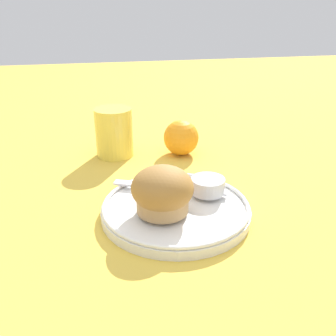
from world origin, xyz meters
The scene contains 8 objects.
ground_plane centered at (0.00, 0.00, 0.00)m, with size 3.00×3.00×0.00m, color gold.
plate centered at (-0.01, -0.02, 0.01)m, with size 0.22×0.22×0.02m.
muffin centered at (-0.03, -0.04, 0.05)m, with size 0.09×0.09×0.07m.
cream_ramekin centered at (0.05, 0.00, 0.03)m, with size 0.05×0.05×0.02m.
berry_pair centered at (-0.02, 0.01, 0.03)m, with size 0.03×0.02×0.02m.
butter_knife centered at (-0.01, 0.02, 0.02)m, with size 0.17×0.09×0.00m.
orange_fruit centered at (0.06, 0.21, 0.04)m, with size 0.07×0.07×0.07m.
juice_glass centered at (-0.08, 0.23, 0.05)m, with size 0.08×0.08×0.10m.
Camera 1 is at (-0.12, -0.49, 0.30)m, focal length 40.00 mm.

